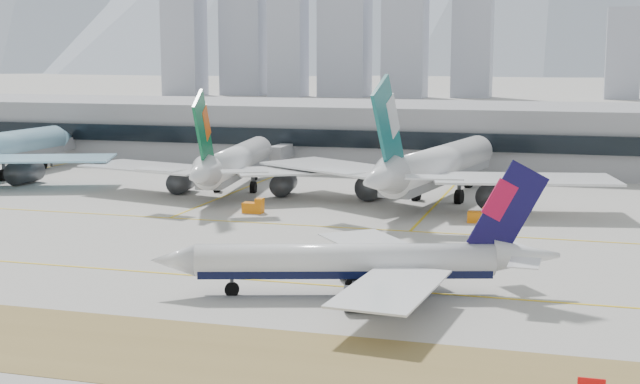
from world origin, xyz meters
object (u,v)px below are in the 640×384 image
(widebody_eva, at_px, (234,164))
(widebody_cathay, at_px, (436,168))
(terminal, at_px, (410,134))
(taxiing_airliner, at_px, (360,262))

(widebody_eva, xyz_separation_m, widebody_cathay, (40.06, -0.37, 0.75))
(terminal, bearing_deg, taxiing_airliner, -82.24)
(taxiing_airliner, height_order, terminal, taxiing_airliner)
(taxiing_airliner, height_order, widebody_eva, widebody_eva)
(taxiing_airliner, bearing_deg, widebody_cathay, -105.40)
(taxiing_airliner, xyz_separation_m, widebody_cathay, (-1.54, 65.91, 2.71))
(terminal, bearing_deg, widebody_cathay, -75.03)
(widebody_cathay, xyz_separation_m, terminal, (-15.19, 56.79, 1.00))
(taxiing_airliner, xyz_separation_m, widebody_eva, (-41.60, 66.27, 1.97))
(taxiing_airliner, xyz_separation_m, terminal, (-16.73, 122.70, 3.71))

